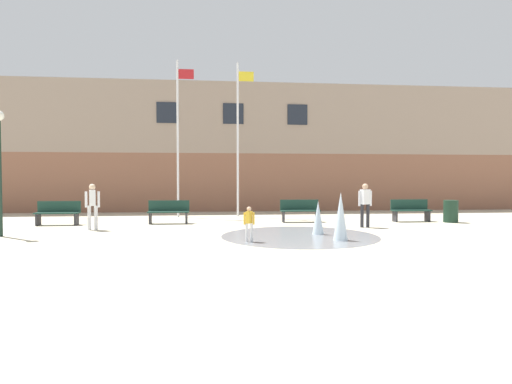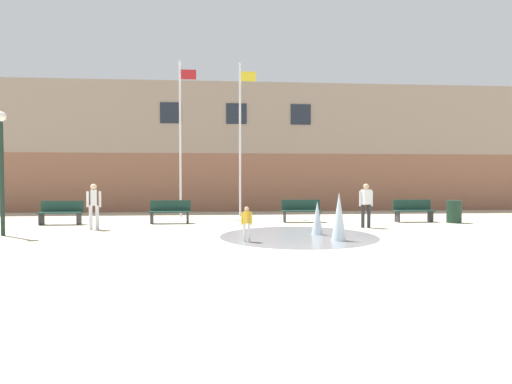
# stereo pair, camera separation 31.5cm
# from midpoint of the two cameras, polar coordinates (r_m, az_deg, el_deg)

# --- Properties ---
(ground_plane) EXTENTS (100.00, 100.00, 0.00)m
(ground_plane) POSITION_cam_midpoint_polar(r_m,az_deg,el_deg) (6.99, 1.57, -12.66)
(ground_plane) COLOR #BCB299
(library_building) EXTENTS (36.00, 6.05, 7.01)m
(library_building) POSITION_cam_midpoint_polar(r_m,az_deg,el_deg) (24.66, -2.61, 5.92)
(library_building) COLOR brown
(library_building) RESTS_ON ground
(splash_fountain) EXTENTS (4.83, 4.83, 1.39)m
(splash_fountain) POSITION_cam_midpoint_polar(r_m,az_deg,el_deg) (12.16, 9.82, -4.43)
(splash_fountain) COLOR gray
(splash_fountain) RESTS_ON ground
(park_bench_far_left) EXTENTS (1.60, 0.44, 0.91)m
(park_bench_far_left) POSITION_cam_midpoint_polar(r_m,az_deg,el_deg) (17.08, -25.63, -2.61)
(park_bench_far_left) COLOR #28282D
(park_bench_far_left) RESTS_ON ground
(park_bench_under_left_flagpole) EXTENTS (1.60, 0.44, 0.91)m
(park_bench_under_left_flagpole) POSITION_cam_midpoint_polar(r_m,az_deg,el_deg) (16.15, -11.64, -2.71)
(park_bench_under_left_flagpole) COLOR #28282D
(park_bench_under_left_flagpole) RESTS_ON ground
(park_bench_under_right_flagpole) EXTENTS (1.60, 0.44, 0.91)m
(park_bench_under_right_flagpole) POSITION_cam_midpoint_polar(r_m,az_deg,el_deg) (16.42, 7.03, -2.61)
(park_bench_under_right_flagpole) COLOR #28282D
(park_bench_under_right_flagpole) RESTS_ON ground
(park_bench_far_right) EXTENTS (1.60, 0.44, 0.91)m
(park_bench_far_right) POSITION_cam_midpoint_polar(r_m,az_deg,el_deg) (17.67, 22.02, -2.42)
(park_bench_far_right) COLOR #28282D
(park_bench_far_right) RESTS_ON ground
(teen_by_trashcan) EXTENTS (0.50, 0.38, 1.59)m
(teen_by_trashcan) POSITION_cam_midpoint_polar(r_m,az_deg,el_deg) (14.89, -21.61, -1.43)
(teen_by_trashcan) COLOR silver
(teen_by_trashcan) RESTS_ON ground
(adult_watching) EXTENTS (0.50, 0.32, 1.59)m
(adult_watching) POSITION_cam_midpoint_polar(r_m,az_deg,el_deg) (14.95, 16.02, -1.36)
(adult_watching) COLOR #28282D
(adult_watching) RESTS_ON ground
(child_with_pink_shirt) EXTENTS (0.31, 0.24, 0.99)m
(child_with_pink_shirt) POSITION_cam_midpoint_polar(r_m,az_deg,el_deg) (11.15, -0.52, -4.19)
(child_with_pink_shirt) COLOR silver
(child_with_pink_shirt) RESTS_ON ground
(flagpole_left) EXTENTS (0.80, 0.10, 7.22)m
(flagpole_left) POSITION_cam_midpoint_polar(r_m,az_deg,el_deg) (19.00, -10.20, 8.16)
(flagpole_left) COLOR silver
(flagpole_left) RESTS_ON ground
(flagpole_right) EXTENTS (0.80, 0.10, 7.18)m
(flagpole_right) POSITION_cam_midpoint_polar(r_m,az_deg,el_deg) (18.91, -1.71, 8.15)
(flagpole_right) COLOR silver
(flagpole_right) RESTS_ON ground
(lamp_post_left_lane) EXTENTS (0.32, 0.32, 3.84)m
(lamp_post_left_lane) POSITION_cam_midpoint_polar(r_m,az_deg,el_deg) (14.53, -32.06, 4.57)
(lamp_post_left_lane) COLOR #192D23
(lamp_post_left_lane) RESTS_ON ground
(trash_can) EXTENTS (0.56, 0.56, 0.90)m
(trash_can) POSITION_cam_midpoint_polar(r_m,az_deg,el_deg) (17.95, 26.90, -2.51)
(trash_can) COLOR #193323
(trash_can) RESTS_ON ground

